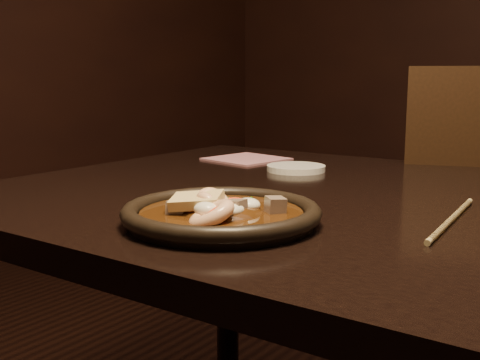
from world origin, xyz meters
The scene contains 6 objects.
table centered at (0.00, 0.00, 0.67)m, with size 1.60×0.90×0.75m.
plate centered at (-0.26, -0.26, 0.76)m, with size 0.26×0.26×0.03m.
stirfry centered at (-0.26, -0.27, 0.77)m, with size 0.14×0.14×0.06m.
saucer_left centered at (-0.40, 0.18, 0.76)m, with size 0.12×0.12×0.01m, color white.
chopsticks centered at (-0.02, -0.08, 0.75)m, with size 0.03×0.27×0.01m.
napkin centered at (-0.57, 0.25, 0.75)m, with size 0.15×0.15×0.00m, color #AB6976.
Camera 1 is at (0.20, -0.87, 0.94)m, focal length 45.00 mm.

